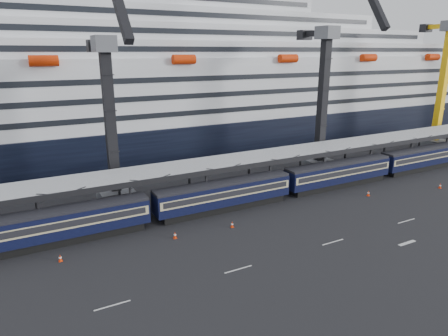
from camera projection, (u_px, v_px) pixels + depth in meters
The scene contains 13 objects.
ground at pixel (322, 225), 48.01m from camera, with size 260.00×260.00×0.00m, color black.
lane_markings at pixel (405, 228), 47.29m from camera, with size 111.00×4.27×0.02m.
train at pixel (246, 190), 53.73m from camera, with size 133.05×3.00×4.05m.
canopy at pixel (259, 157), 58.37m from camera, with size 130.00×6.25×5.53m.
cruise_ship at pixel (172, 90), 82.93m from camera, with size 214.09×28.84×34.00m.
crane_dark_near at pixel (111, 118), 51.28m from camera, with size 4.50×17.75×35.08m.
crane_dark_mid at pixel (325, 94), 65.95m from camera, with size 4.50×18.24×39.64m.
crane_yellow_near at pixel (446, 81), 81.45m from camera, with size 4.50×20.12×40.16m.
traffic_cone_b at pixel (60, 258), 39.63m from camera, with size 0.38×0.38×0.77m.
traffic_cone_c at pixel (175, 235), 44.54m from camera, with size 0.40×0.40×0.80m.
traffic_cone_d at pixel (232, 224), 47.33m from camera, with size 0.38×0.38×0.77m.
traffic_cone_e at pixel (368, 193), 57.67m from camera, with size 0.41×0.41×0.82m.
traffic_cone_f at pixel (440, 186), 60.88m from camera, with size 0.41×0.41×0.82m.
Camera 1 is at (-31.32, -33.29, 20.07)m, focal length 32.00 mm.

